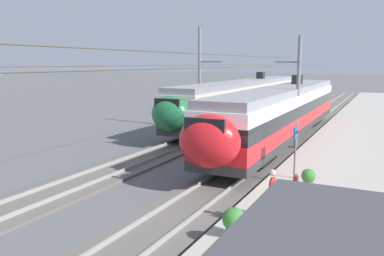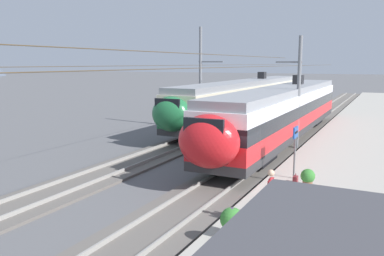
{
  "view_description": "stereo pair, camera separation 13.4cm",
  "coord_description": "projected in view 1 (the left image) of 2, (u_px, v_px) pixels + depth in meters",
  "views": [
    {
      "loc": [
        -15.84,
        -5.73,
        5.45
      ],
      "look_at": [
        2.78,
        3.55,
        2.05
      ],
      "focal_mm": 37.16,
      "sensor_mm": 36.0,
      "label": 1
    },
    {
      "loc": [
        -15.78,
        -5.85,
        5.45
      ],
      "look_at": [
        2.78,
        3.55,
        2.05
      ],
      "focal_mm": 37.16,
      "sensor_mm": 36.0,
      "label": 2
    }
  ],
  "objects": [
    {
      "name": "track_far",
      "position": [
        115.0,
        170.0,
        20.27
      ],
      "size": [
        120.0,
        3.0,
        0.28
      ],
      "color": "#5B5651",
      "rests_on": "ground"
    },
    {
      "name": "handbag_near_sign",
      "position": [
        296.0,
        179.0,
        17.05
      ],
      "size": [
        0.32,
        0.18,
        0.41
      ],
      "color": "maroon",
      "rests_on": "platform_slab"
    },
    {
      "name": "catenary_mast_mid",
      "position": [
        296.0,
        91.0,
        24.88
      ],
      "size": [
        47.25,
        1.65,
        7.13
      ],
      "color": "slate",
      "rests_on": "ground"
    },
    {
      "name": "platform_sign",
      "position": [
        296.0,
        141.0,
        17.45
      ],
      "size": [
        0.7,
        0.08,
        2.33
      ],
      "color": "#59595B",
      "rests_on": "platform_slab"
    },
    {
      "name": "catenary_mast_far_side",
      "position": [
        201.0,
        77.0,
        32.61
      ],
      "size": [
        47.25,
        2.13,
        8.36
      ],
      "color": "slate",
      "rests_on": "ground"
    },
    {
      "name": "train_far_track",
      "position": [
        245.0,
        98.0,
        37.68
      ],
      "size": [
        30.1,
        2.92,
        4.27
      ],
      "color": "#2D2D30",
      "rests_on": "track_far"
    },
    {
      "name": "handbag_beside_passenger",
      "position": [
        276.0,
        206.0,
        13.82
      ],
      "size": [
        0.32,
        0.18,
        0.44
      ],
      "color": "#472D1E",
      "rests_on": "platform_slab"
    },
    {
      "name": "potted_plant_by_shelter",
      "position": [
        234.0,
        221.0,
        11.66
      ],
      "size": [
        0.7,
        0.7,
        0.89
      ],
      "color": "brown",
      "rests_on": "platform_slab"
    },
    {
      "name": "ground_plane",
      "position": [
        236.0,
        189.0,
        17.39
      ],
      "size": [
        400.0,
        400.0,
        0.0
      ],
      "primitive_type": "plane",
      "color": "#565659"
    },
    {
      "name": "track_near",
      "position": [
        220.0,
        185.0,
        17.72
      ],
      "size": [
        120.0,
        3.0,
        0.28
      ],
      "color": "#5B5651",
      "rests_on": "ground"
    },
    {
      "name": "train_near_platform",
      "position": [
        283.0,
        111.0,
        27.27
      ],
      "size": [
        26.32,
        2.95,
        4.27
      ],
      "color": "#2D2D30",
      "rests_on": "track_near"
    },
    {
      "name": "platform_slab",
      "position": [
        360.0,
        203.0,
        15.15
      ],
      "size": [
        120.0,
        7.93,
        0.38
      ],
      "primitive_type": "cube",
      "color": "#A39E93",
      "rests_on": "ground"
    },
    {
      "name": "passenger_walking",
      "position": [
        272.0,
        192.0,
        12.88
      ],
      "size": [
        0.53,
        0.22,
        1.69
      ],
      "color": "#383842",
      "rests_on": "platform_slab"
    },
    {
      "name": "potted_plant_platform_edge",
      "position": [
        308.0,
        177.0,
        16.13
      ],
      "size": [
        0.58,
        0.58,
        0.84
      ],
      "color": "brown",
      "rests_on": "platform_slab"
    }
  ]
}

